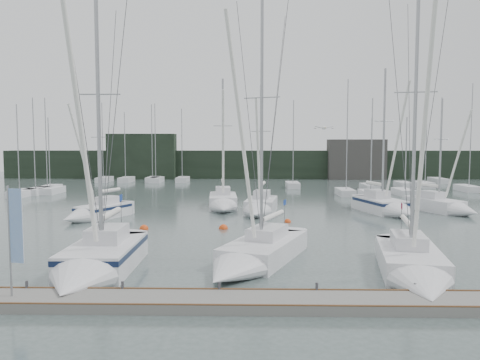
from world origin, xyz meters
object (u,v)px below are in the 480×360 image
(sailboat_near_right, at_px, (416,271))
(dock_banner, at_px, (14,232))
(sailboat_mid_b, at_px, (223,203))
(sailboat_mid_e, at_px, (447,207))
(sailboat_near_left, at_px, (94,264))
(sailboat_mid_d, at_px, (388,207))
(buoy_a, at_px, (223,229))
(sailboat_mid_c, at_px, (259,208))
(sailboat_mid_a, at_px, (93,213))
(buoy_b, at_px, (288,222))
(sailboat_near_center, at_px, (250,259))
(buoy_c, at_px, (144,229))

(sailboat_near_right, height_order, dock_banner, sailboat_near_right)
(sailboat_mid_b, height_order, sailboat_mid_e, sailboat_mid_b)
(sailboat_near_left, relative_size, sailboat_mid_b, 1.11)
(sailboat_mid_d, distance_m, dock_banner, 32.53)
(sailboat_near_right, relative_size, dock_banner, 3.43)
(sailboat_near_left, height_order, sailboat_near_right, sailboat_near_right)
(buoy_a, bearing_deg, sailboat_mid_d, 27.38)
(sailboat_near_left, bearing_deg, dock_banner, -114.41)
(sailboat_near_right, xyz_separation_m, sailboat_mid_e, (10.35, 21.35, 0.02))
(sailboat_mid_b, bearing_deg, sailboat_mid_d, -13.86)
(sailboat_mid_c, xyz_separation_m, buoy_a, (-2.83, -7.00, -0.61))
(sailboat_mid_c, bearing_deg, sailboat_mid_a, -159.56)
(sailboat_mid_b, height_order, dock_banner, sailboat_mid_b)
(sailboat_mid_a, relative_size, buoy_b, 20.51)
(sailboat_mid_a, distance_m, buoy_a, 11.87)
(sailboat_near_right, relative_size, sailboat_mid_d, 1.07)
(sailboat_near_center, bearing_deg, buoy_a, 122.43)
(sailboat_mid_d, bearing_deg, sailboat_mid_c, 168.01)
(sailboat_mid_c, height_order, buoy_a, sailboat_mid_c)
(sailboat_near_right, relative_size, sailboat_mid_e, 1.33)
(sailboat_mid_b, relative_size, buoy_a, 19.69)
(sailboat_near_center, height_order, buoy_b, sailboat_near_center)
(sailboat_mid_b, bearing_deg, buoy_b, -55.45)
(sailboat_mid_a, xyz_separation_m, sailboat_mid_b, (10.56, 6.04, 0.04))
(sailboat_near_right, relative_size, sailboat_mid_b, 1.11)
(sailboat_mid_e, height_order, buoy_a, sailboat_mid_e)
(sailboat_mid_c, distance_m, dock_banner, 25.90)
(sailboat_mid_e, bearing_deg, sailboat_mid_a, 164.85)
(buoy_a, distance_m, dock_banner, 18.49)
(sailboat_mid_a, height_order, sailboat_mid_b, sailboat_mid_b)
(sailboat_mid_c, bearing_deg, buoy_c, -131.61)
(sailboat_near_center, bearing_deg, sailboat_mid_a, 153.37)
(sailboat_mid_b, height_order, sailboat_mid_c, sailboat_mid_b)
(sailboat_near_right, bearing_deg, sailboat_mid_b, 124.41)
(dock_banner, bearing_deg, sailboat_mid_e, 56.13)
(sailboat_near_center, distance_m, sailboat_mid_d, 22.26)
(sailboat_near_center, height_order, buoy_a, sailboat_near_center)
(sailboat_mid_a, height_order, buoy_c, sailboat_mid_a)
(dock_banner, bearing_deg, sailboat_near_left, 79.83)
(buoy_c, bearing_deg, sailboat_near_right, -39.69)
(sailboat_mid_a, xyz_separation_m, dock_banner, (3.99, -20.82, 2.41))
(buoy_c, bearing_deg, sailboat_near_center, -53.69)
(sailboat_near_left, xyz_separation_m, sailboat_mid_b, (4.84, 22.91, -0.04))
(sailboat_mid_b, bearing_deg, buoy_c, -121.06)
(sailboat_near_left, distance_m, dock_banner, 4.91)
(sailboat_near_center, relative_size, dock_banner, 3.44)
(buoy_c, relative_size, dock_banner, 0.15)
(dock_banner, bearing_deg, sailboat_mid_b, 89.78)
(sailboat_mid_c, distance_m, sailboat_mid_d, 11.59)
(sailboat_near_left, xyz_separation_m, sailboat_near_center, (7.40, 1.83, -0.13))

